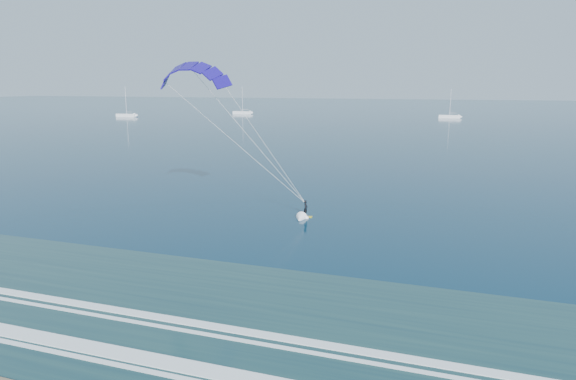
% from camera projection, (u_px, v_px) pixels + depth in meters
% --- Properties ---
extents(kitesurfer_rig, '(14.42, 7.89, 15.82)m').
position_uv_depth(kitesurfer_rig, '(248.00, 136.00, 47.43)').
color(kitesurfer_rig, gold).
rests_on(kitesurfer_rig, ground).
extents(sailboat_0, '(8.78, 2.40, 11.93)m').
position_uv_depth(sailboat_0, '(127.00, 115.00, 205.10)').
color(sailboat_0, white).
rests_on(sailboat_0, ground).
extents(sailboat_1, '(8.56, 2.40, 11.78)m').
position_uv_depth(sailboat_1, '(243.00, 112.00, 224.81)').
color(sailboat_1, white).
rests_on(sailboat_1, ground).
extents(sailboat_2, '(7.93, 2.40, 11.11)m').
position_uv_depth(sailboat_2, '(450.00, 116.00, 197.11)').
color(sailboat_2, white).
rests_on(sailboat_2, ground).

